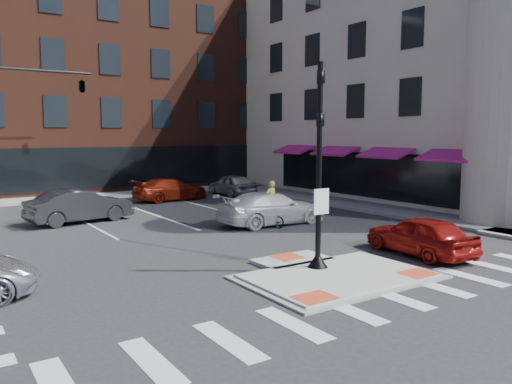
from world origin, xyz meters
TOP-DOWN VIEW (x-y plane):
  - ground at (0.00, 0.00)m, footprint 120.00×120.00m
  - refuge_island at (0.00, -0.26)m, footprint 5.40×4.65m
  - sidewalk_e at (10.80, 10.00)m, footprint 3.00×24.00m
  - sidewalk_n at (3.00, 22.00)m, footprint 26.00×3.00m
  - building_n at (3.00, 31.99)m, footprint 24.40×18.40m
  - building_e at (21.54, 11.50)m, footprint 21.90×23.90m
  - building_far_right at (9.00, 54.00)m, footprint 12.00×12.00m
  - signal_pole at (0.00, 0.40)m, footprint 0.60×0.60m
  - mast_arm_signal at (-3.47, 18.00)m, footprint 6.10×2.24m
  - red_sedan at (4.16, 0.00)m, footprint 1.94×4.09m
  - white_pickup at (3.37, 7.49)m, footprint 5.13×2.14m
  - bg_car_dark at (-3.68, 12.80)m, footprint 4.89×2.37m
  - bg_car_silver at (7.48, 17.75)m, footprint 1.80×4.26m
  - bg_car_red at (3.02, 17.66)m, footprint 4.94×2.46m
  - cyclist at (3.00, 7.00)m, footprint 0.74×1.63m

SIDE VIEW (x-z plane):
  - ground at x=0.00m, z-range 0.00..0.00m
  - refuge_island at x=0.00m, z-range -0.01..0.11m
  - sidewalk_e at x=10.80m, z-range 0.00..0.15m
  - sidewalk_n at x=3.00m, z-range 0.00..0.15m
  - red_sedan at x=4.16m, z-range 0.00..1.35m
  - cyclist at x=3.00m, z-range -0.33..1.70m
  - bg_car_red at x=3.02m, z-range 0.00..1.38m
  - bg_car_silver at x=7.48m, z-range 0.00..1.44m
  - white_pickup at x=3.37m, z-range 0.00..1.48m
  - bg_car_dark at x=-3.68m, z-range 0.00..1.54m
  - signal_pole at x=0.00m, z-range -0.63..5.35m
  - building_far_right at x=9.00m, z-range 0.00..12.00m
  - mast_arm_signal at x=-3.47m, z-range 2.21..10.21m
  - building_n at x=3.00m, z-range 0.05..15.55m
  - building_e at x=21.54m, z-range -0.81..16.89m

